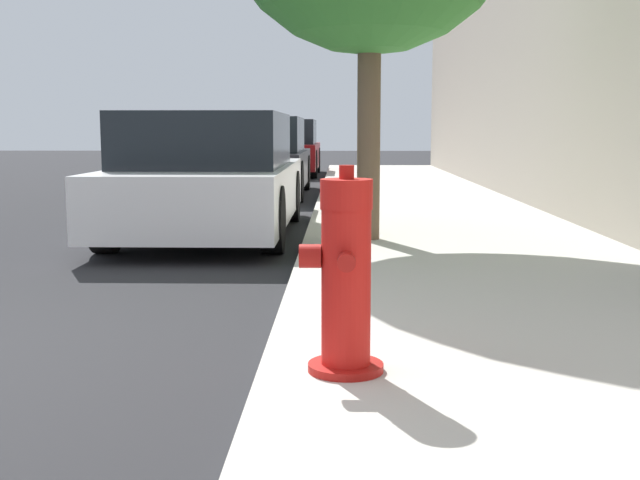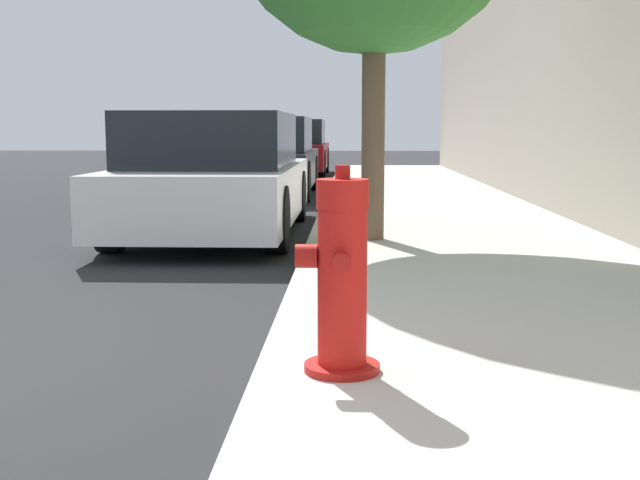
{
  "view_description": "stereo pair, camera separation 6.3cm",
  "coord_description": "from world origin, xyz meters",
  "px_view_note": "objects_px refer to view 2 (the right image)",
  "views": [
    {
      "loc": [
        2.37,
        -3.55,
        1.15
      ],
      "look_at": [
        2.25,
        1.02,
        0.52
      ],
      "focal_mm": 45.0,
      "sensor_mm": 36.0,
      "label": 1
    },
    {
      "loc": [
        2.43,
        -3.54,
        1.15
      ],
      "look_at": [
        2.25,
        1.02,
        0.52
      ],
      "focal_mm": 45.0,
      "sensor_mm": 36.0,
      "label": 2
    }
  ],
  "objects_px": {
    "parked_car_near": "(216,177)",
    "fire_hydrant": "(341,279)",
    "parked_car_mid": "(264,158)",
    "parked_car_far": "(293,149)"
  },
  "relations": [
    {
      "from": "fire_hydrant",
      "to": "parked_car_far",
      "type": "bearing_deg",
      "value": 94.95
    },
    {
      "from": "parked_car_near",
      "to": "fire_hydrant",
      "type": "bearing_deg",
      "value": -74.76
    },
    {
      "from": "fire_hydrant",
      "to": "parked_car_far",
      "type": "distance_m",
      "value": 16.92
    },
    {
      "from": "fire_hydrant",
      "to": "parked_car_mid",
      "type": "distance_m",
      "value": 10.7
    },
    {
      "from": "fire_hydrant",
      "to": "parked_car_near",
      "type": "height_order",
      "value": "parked_car_near"
    },
    {
      "from": "parked_car_near",
      "to": "parked_car_far",
      "type": "height_order",
      "value": "parked_car_far"
    },
    {
      "from": "fire_hydrant",
      "to": "parked_car_near",
      "type": "distance_m",
      "value": 5.49
    },
    {
      "from": "fire_hydrant",
      "to": "parked_car_mid",
      "type": "height_order",
      "value": "parked_car_mid"
    },
    {
      "from": "parked_car_far",
      "to": "parked_car_mid",
      "type": "bearing_deg",
      "value": -90.39
    },
    {
      "from": "parked_car_near",
      "to": "parked_car_far",
      "type": "distance_m",
      "value": 11.57
    }
  ]
}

